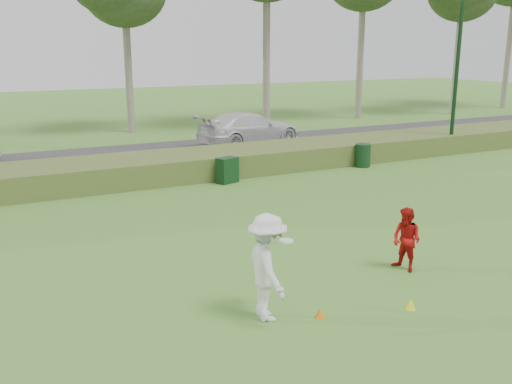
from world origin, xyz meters
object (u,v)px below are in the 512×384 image
player_white (267,267)px  player_red (406,240)px  lamp_post (460,33)px  cone_yellow (411,304)px  utility_cabinet (227,170)px  cone_orange (320,313)px  car_right (249,128)px  trash_bin (363,155)px

player_white → player_red: 4.03m
lamp_post → cone_yellow: lamp_post is taller
player_white → cone_yellow: player_white is taller
cone_yellow → utility_cabinet: utility_cabinet is taller
player_white → cone_orange: 1.37m
lamp_post → cone_orange: lamp_post is taller
cone_orange → cone_yellow: bearing=-15.0°
lamp_post → car_right: (-7.71, 6.29, -4.71)m
player_white → cone_yellow: bearing=-101.7°
lamp_post → player_red: lamp_post is taller
lamp_post → utility_cabinet: bearing=-176.3°
cone_yellow → player_red: bearing=52.4°
utility_cabinet → trash_bin: 6.35m
lamp_post → cone_yellow: bearing=-137.3°
player_red → cone_orange: size_ratio=7.17×
player_red → utility_cabinet: 9.75m
cone_orange → utility_cabinet: utility_cabinet is taller
lamp_post → cone_orange: (-14.97, -11.67, -5.49)m
player_red → cone_yellow: size_ratio=6.65×
utility_cabinet → cone_yellow: bearing=-114.1°
lamp_post → trash_bin: size_ratio=8.32×
player_white → trash_bin: player_white is taller
utility_cabinet → cone_orange: bearing=-123.6°
utility_cabinet → car_right: (4.38, 7.07, 0.39)m
cone_orange → cone_yellow: (1.81, -0.49, 0.01)m
cone_orange → utility_cabinet: 11.27m
cone_orange → cone_yellow: size_ratio=0.93×
player_red → trash_bin: 11.59m
player_red → lamp_post: bearing=120.3°
player_red → trash_bin: size_ratio=1.51×
player_white → utility_cabinet: 11.10m
lamp_post → trash_bin: lamp_post is taller
cone_orange → car_right: 19.39m
lamp_post → utility_cabinet: 13.15m
trash_bin → car_right: car_right is taller
player_red → car_right: (4.20, 16.82, 0.14)m
player_white → cone_yellow: (2.71, -0.95, -0.92)m
player_red → trash_bin: player_red is taller
trash_bin → lamp_post: bearing=7.1°
player_white → cone_orange: (0.90, -0.46, -0.93)m
player_red → cone_orange: (-3.07, -1.14, -0.64)m
player_red → utility_cabinet: player_red is taller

